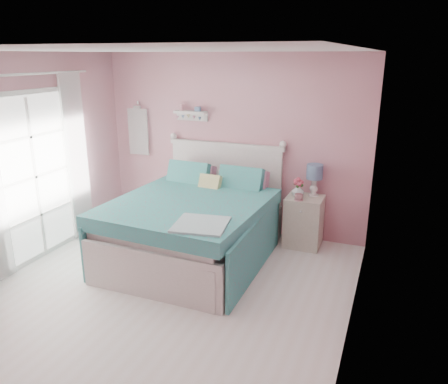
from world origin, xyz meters
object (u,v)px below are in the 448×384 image
Objects in this scene: vase at (298,191)px; bed at (195,226)px; table_lamp at (315,174)px; nightstand at (304,221)px; teacup at (299,197)px.

bed is at bearing -142.66° from vase.
table_lamp is 2.53× the size of vase.
nightstand is at bearing 38.36° from bed.
table_lamp is (0.09, 0.11, 0.66)m from nightstand.
table_lamp is at bearing 39.71° from bed.
vase is at bearing -146.48° from table_lamp.
bed is 1.77m from table_lamp.
table_lamp is 4.00× the size of teacup.
teacup is at bearing 34.41° from bed.
nightstand is 1.60× the size of table_lamp.
nightstand is 0.67m from table_lamp.
teacup is at bearing -72.46° from vase.
teacup is (-0.14, -0.27, -0.26)m from table_lamp.
table_lamp reaches higher than teacup.
bed is 1.48m from vase.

